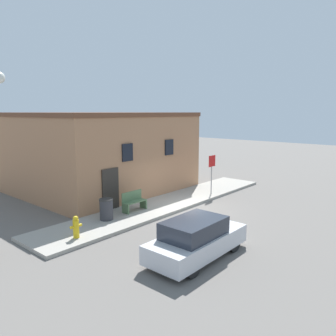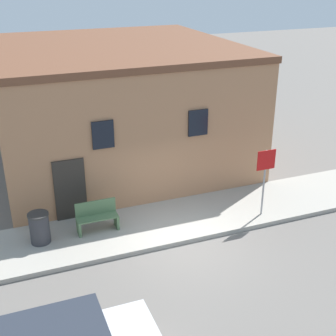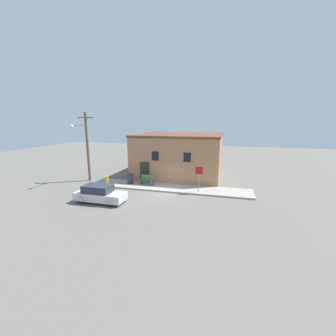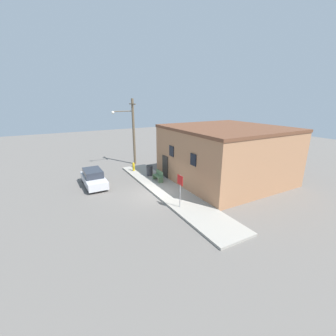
# 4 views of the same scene
# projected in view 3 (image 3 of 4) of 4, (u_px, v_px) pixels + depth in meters

# --- Properties ---
(ground_plane) EXTENTS (80.00, 80.00, 0.00)m
(ground_plane) POSITION_uv_depth(u_px,v_px,m) (164.00, 192.00, 20.32)
(ground_plane) COLOR #66605B
(sidewalk) EXTENTS (15.56, 2.62, 0.15)m
(sidewalk) POSITION_uv_depth(u_px,v_px,m) (168.00, 188.00, 21.54)
(sidewalk) COLOR #9E998E
(sidewalk) RESTS_ON ground
(brick_building) EXTENTS (9.44, 9.38, 4.89)m
(brick_building) POSITION_uv_depth(u_px,v_px,m) (181.00, 154.00, 26.68)
(brick_building) COLOR #A87551
(brick_building) RESTS_ON ground
(fire_hydrant) EXTENTS (0.49, 0.23, 0.87)m
(fire_hydrant) POSITION_uv_depth(u_px,v_px,m) (107.00, 180.00, 22.41)
(fire_hydrant) COLOR gold
(fire_hydrant) RESTS_ON sidewalk
(stop_sign) EXTENTS (0.65, 0.06, 2.28)m
(stop_sign) POSITION_uv_depth(u_px,v_px,m) (199.00, 174.00, 19.71)
(stop_sign) COLOR gray
(stop_sign) RESTS_ON sidewalk
(bench) EXTENTS (1.27, 0.44, 0.95)m
(bench) POSITION_uv_depth(u_px,v_px,m) (147.00, 180.00, 22.26)
(bench) COLOR #4C6B47
(bench) RESTS_ON sidewalk
(trash_bin) EXTENTS (0.62, 0.62, 0.96)m
(trash_bin) POSITION_uv_depth(u_px,v_px,m) (130.00, 179.00, 22.63)
(trash_bin) COLOR #333338
(trash_bin) RESTS_ON sidewalk
(utility_pole) EXTENTS (1.80, 2.48, 7.25)m
(utility_pole) POSITION_uv_depth(u_px,v_px,m) (87.00, 145.00, 23.42)
(utility_pole) COLOR brown
(utility_pole) RESTS_ON ground
(parked_car) EXTENTS (3.97, 1.60, 1.39)m
(parked_car) POSITION_uv_depth(u_px,v_px,m) (100.00, 194.00, 17.82)
(parked_car) COLOR black
(parked_car) RESTS_ON ground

